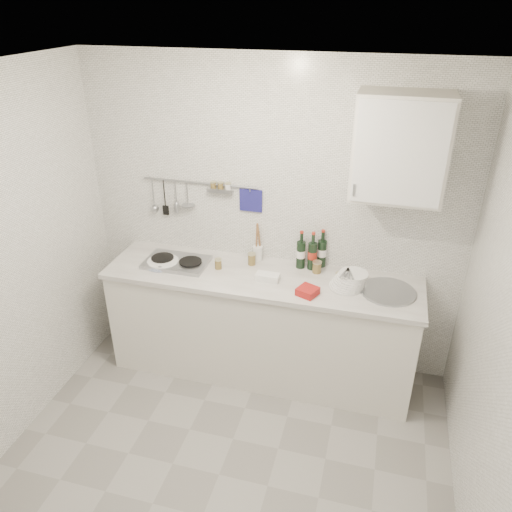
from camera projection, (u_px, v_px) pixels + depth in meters
The scene contains 17 objects.
floor at pixel (219, 475), 3.32m from camera, with size 3.00×3.00×0.00m, color slate.
ceiling at pixel (199, 82), 2.15m from camera, with size 3.00×3.00×0.00m, color silver.
back_wall at pixel (271, 221), 3.93m from camera, with size 3.00×0.02×2.50m, color silver.
wall_right at pixel (506, 367), 2.39m from camera, with size 0.02×2.80×2.50m, color silver.
counter at pixel (262, 327), 4.06m from camera, with size 2.44×0.64×0.96m.
wall_rail at pixel (197, 194), 3.96m from camera, with size 0.98×0.09×0.34m.
wall_cabinet at pixel (400, 147), 3.24m from camera, with size 0.60×0.38×0.70m.
plate_stack_hob at pixel (162, 263), 3.97m from camera, with size 0.27×0.26×0.03m.
plate_stack_sink at pixel (350, 280), 3.66m from camera, with size 0.28×0.26×0.12m.
wine_bottles at pixel (312, 250), 3.87m from camera, with size 0.23×0.14×0.31m.
butter_dish at pixel (268, 277), 3.75m from camera, with size 0.18×0.09×0.05m, color white.
strawberry_punnet at pixel (308, 291), 3.57m from camera, with size 0.13×0.13×0.06m, color red.
utensil_crock at pixel (258, 251), 4.02m from camera, with size 0.08×0.08×0.33m.
jar_a at pixel (252, 259), 3.96m from camera, with size 0.06×0.06×0.10m.
jar_b at pixel (317, 267), 3.85m from camera, with size 0.07×0.07×0.09m.
jar_c at pixel (339, 277), 3.74m from camera, with size 0.06×0.06×0.07m.
jar_d at pixel (218, 264), 3.90m from camera, with size 0.06×0.06×0.08m.
Camera 1 is at (0.83, -2.11, 2.84)m, focal length 35.00 mm.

